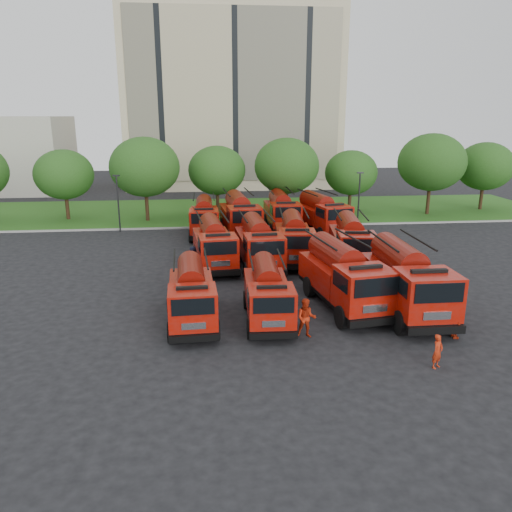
{
  "coord_description": "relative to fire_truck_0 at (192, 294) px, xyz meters",
  "views": [
    {
      "loc": [
        -2.22,
        -27.8,
        10.17
      ],
      "look_at": [
        0.76,
        1.6,
        1.8
      ],
      "focal_mm": 35.0,
      "sensor_mm": 36.0,
      "label": 1
    }
  ],
  "objects": [
    {
      "name": "fire_truck_4",
      "position": [
        1.33,
        9.55,
        0.13
      ],
      "size": [
        3.12,
        7.28,
        3.22
      ],
      "rotation": [
        0.0,
        0.0,
        0.1
      ],
      "color": "black",
      "rests_on": "ground"
    },
    {
      "name": "fire_truck_6",
      "position": [
        7.07,
        10.39,
        0.15
      ],
      "size": [
        3.17,
        7.36,
        3.25
      ],
      "rotation": [
        0.0,
        0.0,
        -0.1
      ],
      "color": "black",
      "rests_on": "ground"
    },
    {
      "name": "lawn",
      "position": [
        3.06,
        29.93,
        -1.43
      ],
      "size": [
        70.0,
        16.0,
        0.12
      ],
      "primitive_type": "cube",
      "color": "#2C5416",
      "rests_on": "ground"
    },
    {
      "name": "fire_truck_1",
      "position": [
        3.85,
        -0.13,
        -0.04
      ],
      "size": [
        2.51,
        6.41,
        2.88
      ],
      "rotation": [
        0.0,
        0.0,
        -0.04
      ],
      "color": "black",
      "rests_on": "ground"
    },
    {
      "name": "fire_truck_10",
      "position": [
        7.71,
        20.6,
        0.2
      ],
      "size": [
        2.73,
        7.38,
        3.35
      ],
      "rotation": [
        0.0,
        0.0,
        0.0
      ],
      "color": "black",
      "rests_on": "ground"
    },
    {
      "name": "fire_truck_7",
      "position": [
        10.92,
        9.18,
        0.16
      ],
      "size": [
        3.46,
        7.46,
        3.27
      ],
      "rotation": [
        0.0,
        0.0,
        -0.14
      ],
      "color": "black",
      "rests_on": "ground"
    },
    {
      "name": "fire_truck_0",
      "position": [
        0.0,
        0.0,
        0.0
      ],
      "size": [
        2.63,
        6.61,
        2.96
      ],
      "rotation": [
        0.0,
        0.0,
        0.05
      ],
      "color": "black",
      "rests_on": "ground"
    },
    {
      "name": "firefighter_2",
      "position": [
        12.36,
        -3.26,
        -1.49
      ],
      "size": [
        0.66,
        1.01,
        1.63
      ],
      "primitive_type": "imported",
      "rotation": [
        0.0,
        0.0,
        1.45
      ],
      "color": "#B0260D",
      "rests_on": "ground"
    },
    {
      "name": "tree_5",
      "position": [
        16.06,
        27.43,
        2.86
      ],
      "size": [
        5.46,
        5.46,
        6.68
      ],
      "color": "#382314",
      "rests_on": "ground"
    },
    {
      "name": "tree_7",
      "position": [
        31.06,
        27.93,
        3.33
      ],
      "size": [
        6.05,
        6.05,
        7.39
      ],
      "color": "#382314",
      "rests_on": "ground"
    },
    {
      "name": "fire_truck_8",
      "position": [
        0.66,
        19.03,
        0.11
      ],
      "size": [
        2.59,
        6.98,
        3.17
      ],
      "rotation": [
        0.0,
        0.0,
        -0.0
      ],
      "color": "black",
      "rests_on": "ground"
    },
    {
      "name": "firefighter_4",
      "position": [
        -0.11,
        8.39,
        -1.49
      ],
      "size": [
        0.98,
        1.02,
        1.76
      ],
      "primitive_type": "imported",
      "rotation": [
        0.0,
        0.0,
        2.26
      ],
      "color": "black",
      "rests_on": "ground"
    },
    {
      "name": "tree_4",
      "position": [
        9.06,
        26.43,
        3.73
      ],
      "size": [
        6.55,
        6.55,
        8.01
      ],
      "color": "#382314",
      "rests_on": "ground"
    },
    {
      "name": "firefighter_5",
      "position": [
        14.2,
        7.78,
        -1.49
      ],
      "size": [
        1.83,
        1.24,
        1.82
      ],
      "primitive_type": "imported",
      "rotation": [
        0.0,
        0.0,
        2.81
      ],
      "color": "#B0260D",
      "rests_on": "ground"
    },
    {
      "name": "firefighter_1",
      "position": [
        5.39,
        -2.47,
        -1.49
      ],
      "size": [
        1.02,
        0.68,
        1.92
      ],
      "primitive_type": "imported",
      "rotation": [
        0.0,
        0.0,
        -0.19
      ],
      "color": "#B0260D",
      "rests_on": "ground"
    },
    {
      "name": "fire_truck_5",
      "position": [
        4.36,
        9.18,
        0.17
      ],
      "size": [
        2.98,
        7.38,
        3.3
      ],
      "rotation": [
        0.0,
        0.0,
        0.05
      ],
      "color": "black",
      "rests_on": "ground"
    },
    {
      "name": "lamp_post_0",
      "position": [
        -6.94,
        21.13,
        1.4
      ],
      "size": [
        0.6,
        0.25,
        5.11
      ],
      "color": "black",
      "rests_on": "ground"
    },
    {
      "name": "ground",
      "position": [
        3.06,
        3.93,
        -1.49
      ],
      "size": [
        140.0,
        140.0,
        0.0
      ],
      "primitive_type": "plane",
      "color": "black",
      "rests_on": "ground"
    },
    {
      "name": "fire_truck_2",
      "position": [
        8.16,
        1.26,
        0.26
      ],
      "size": [
        3.72,
        7.93,
        3.47
      ],
      "rotation": [
        0.0,
        0.0,
        0.15
      ],
      "color": "black",
      "rests_on": "ground"
    },
    {
      "name": "fire_truck_9",
      "position": [
        3.73,
        18.43,
        0.32
      ],
      "size": [
        3.39,
        8.08,
        3.59
      ],
      "rotation": [
        0.0,
        0.0,
        0.08
      ],
      "color": "black",
      "rests_on": "ground"
    },
    {
      "name": "fire_truck_11",
      "position": [
        11.06,
        19.01,
        0.22
      ],
      "size": [
        4.02,
        7.83,
        3.4
      ],
      "rotation": [
        0.0,
        0.0,
        0.2
      ],
      "color": "black",
      "rests_on": "ground"
    },
    {
      "name": "tree_2",
      "position": [
        -4.94,
        25.43,
        3.86
      ],
      "size": [
        6.72,
        6.72,
        8.22
      ],
      "color": "#382314",
      "rests_on": "ground"
    },
    {
      "name": "lamp_post_1",
      "position": [
        15.06,
        21.13,
        1.4
      ],
      "size": [
        0.6,
        0.25,
        5.11
      ],
      "color": "black",
      "rests_on": "ground"
    },
    {
      "name": "tree_6",
      "position": [
        24.06,
        25.93,
        4.0
      ],
      "size": [
        6.89,
        6.89,
        8.42
      ],
      "color": "#382314",
      "rests_on": "ground"
    },
    {
      "name": "apartment_building",
      "position": [
        5.06,
        51.87,
        11.01
      ],
      "size": [
        30.0,
        14.18,
        25.0
      ],
      "color": "beige",
      "rests_on": "ground"
    },
    {
      "name": "tree_1",
      "position": [
        -12.94,
        26.93,
        3.06
      ],
      "size": [
        5.71,
        5.71,
        6.98
      ],
      "color": "#382314",
      "rests_on": "ground"
    },
    {
      "name": "firefighter_3",
      "position": [
        13.68,
        1.3,
        -1.49
      ],
      "size": [
        1.29,
        1.14,
        1.78
      ],
      "primitive_type": "imported",
      "rotation": [
        0.0,
        0.0,
        3.75
      ],
      "color": "black",
      "rests_on": "ground"
    },
    {
      "name": "firefighter_0",
      "position": [
        10.23,
        -5.94,
        -1.49
      ],
      "size": [
        0.67,
        0.63,
        1.48
      ],
      "primitive_type": "imported",
      "rotation": [
        0.0,
        0.0,
        0.58
      ],
      "color": "#B0260D",
      "rests_on": "ground"
    },
    {
      "name": "tree_3",
      "position": [
        2.06,
        27.93,
        3.19
      ],
      "size": [
        5.88,
        5.88,
        7.19
      ],
      "color": "#382314",
      "rests_on": "ground"
    },
    {
      "name": "curb",
      "position": [
        3.06,
        21.83,
        -1.42
      ],
      "size": [
        70.0,
        0.3,
        0.14
      ],
      "primitive_type": "cube",
      "color": "gray",
      "rests_on": "ground"
    },
    {
      "name": "fire_truck_3",
      "position": [
        11.23,
        0.18,
        0.31
      ],
      "size": [
        2.94,
        7.89,
        3.58
      ],
      "rotation": [
        0.0,
        0.0,
        -0.01
      ],
      "color": "black",
      "rests_on": "ground"
    }
  ]
}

